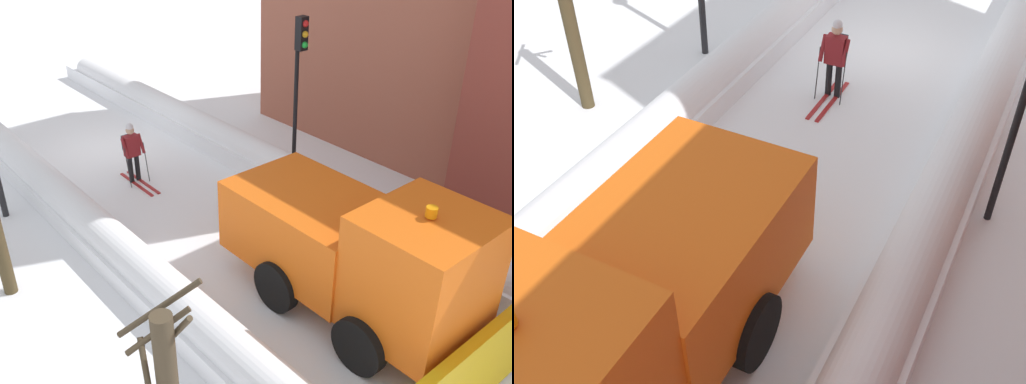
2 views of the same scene
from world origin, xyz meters
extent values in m
plane|color=white|center=(0.00, 10.00, 0.00)|extent=(80.00, 80.00, 0.00)
cube|color=orange|center=(-0.12, 9.28, 1.40)|extent=(2.30, 3.40, 1.60)
cylinder|color=black|center=(-1.27, 9.48, 0.55)|extent=(0.25, 1.10, 1.10)
cylinder|color=black|center=(1.03, 9.48, 0.55)|extent=(0.25, 1.10, 1.10)
cylinder|color=black|center=(0.30, 2.60, 0.41)|extent=(0.14, 0.14, 0.82)
cylinder|color=black|center=(0.52, 2.60, 0.41)|extent=(0.14, 0.14, 0.82)
cube|color=maroon|center=(0.41, 2.60, 1.13)|extent=(0.42, 0.26, 0.62)
cube|color=#262D38|center=(0.41, 2.39, 1.16)|extent=(0.32, 0.16, 0.44)
sphere|color=tan|center=(0.41, 2.60, 1.60)|extent=(0.24, 0.24, 0.24)
sphere|color=silver|center=(0.41, 2.60, 1.70)|extent=(0.22, 0.22, 0.22)
cylinder|color=maroon|center=(0.15, 2.70, 1.16)|extent=(0.09, 0.33, 0.56)
cylinder|color=maroon|center=(0.67, 2.70, 1.16)|extent=(0.09, 0.33, 0.56)
cube|color=maroon|center=(0.30, 2.85, 0.01)|extent=(0.09, 1.80, 0.03)
cube|color=maroon|center=(0.52, 2.85, 0.01)|extent=(0.09, 1.80, 0.03)
cylinder|color=#262628|center=(0.11, 2.82, 0.60)|extent=(0.02, 0.19, 1.19)
cylinder|color=#262628|center=(0.71, 2.82, 0.60)|extent=(0.02, 0.19, 1.19)
cylinder|color=black|center=(-3.56, 5.15, 1.87)|extent=(0.12, 0.12, 3.74)
cylinder|color=#483B23|center=(5.04, 5.41, 1.98)|extent=(0.28, 0.28, 3.96)
camera|label=1|loc=(7.29, 16.30, 7.85)|focal=40.16mm
camera|label=2|loc=(-3.75, 13.99, 7.38)|focal=43.50mm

